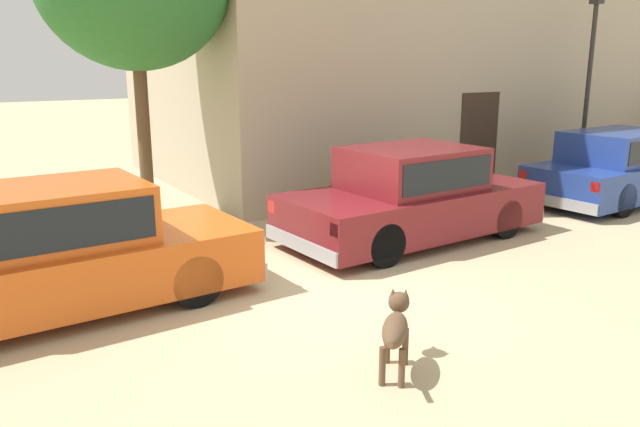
{
  "coord_description": "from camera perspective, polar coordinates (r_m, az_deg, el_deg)",
  "views": [
    {
      "loc": [
        -3.95,
        -6.3,
        2.8
      ],
      "look_at": [
        0.08,
        0.2,
        0.9
      ],
      "focal_mm": 35.03,
      "sensor_mm": 36.0,
      "label": 1
    }
  ],
  "objects": [
    {
      "name": "ground_plane",
      "position": [
        7.95,
        0.29,
        -6.68
      ],
      "size": [
        80.0,
        80.0,
        0.0
      ],
      "primitive_type": "plane",
      "color": "tan"
    },
    {
      "name": "parked_sedan_nearest",
      "position": [
        7.61,
        -22.88,
        -3.08
      ],
      "size": [
        4.55,
        1.92,
        1.46
      ],
      "rotation": [
        0.0,
        0.0,
        0.05
      ],
      "color": "#D15619",
      "rests_on": "ground_plane"
    },
    {
      "name": "parked_sedan_third",
      "position": [
        13.94,
        25.87,
        3.95
      ],
      "size": [
        4.72,
        2.01,
        1.42
      ],
      "rotation": [
        0.0,
        0.0,
        0.06
      ],
      "color": "navy",
      "rests_on": "ground_plane"
    },
    {
      "name": "parked_sedan_second",
      "position": [
        9.94,
        8.38,
        1.74
      ],
      "size": [
        4.44,
        2.05,
        1.47
      ],
      "rotation": [
        0.0,
        0.0,
        0.05
      ],
      "color": "maroon",
      "rests_on": "ground_plane"
    },
    {
      "name": "street_lamp",
      "position": [
        15.06,
        23.46,
        12.31
      ],
      "size": [
        0.22,
        0.22,
        4.21
      ],
      "color": "#2D2B28",
      "rests_on": "ground_plane"
    },
    {
      "name": "stray_dog_spotted",
      "position": [
        5.81,
        6.94,
        -10.18
      ],
      "size": [
        0.81,
        0.85,
        0.68
      ],
      "rotation": [
        0.0,
        0.0,
        0.81
      ],
      "color": "brown",
      "rests_on": "ground_plane"
    }
  ]
}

